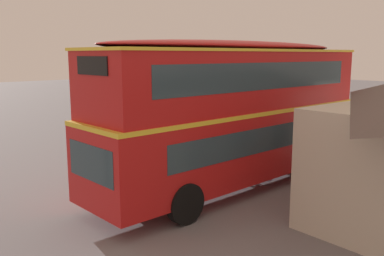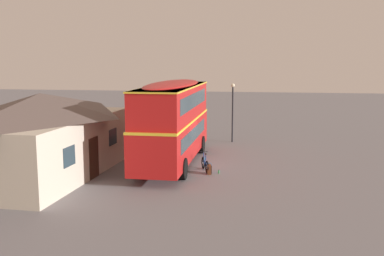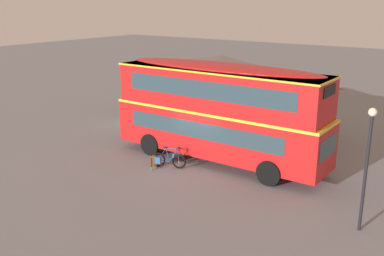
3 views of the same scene
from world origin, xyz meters
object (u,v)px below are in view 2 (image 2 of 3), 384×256
(double_decker_bus, at_px, (173,119))
(touring_bicycle, at_px, (206,165))
(water_bottle_green_metal, at_px, (219,172))
(street_lamp, at_px, (233,106))
(backpack_on_ground, at_px, (209,169))

(double_decker_bus, height_order, touring_bicycle, double_decker_bus)
(touring_bicycle, xyz_separation_m, water_bottle_green_metal, (-0.35, -0.75, -0.28))
(street_lamp, bearing_deg, double_decker_bus, 159.13)
(double_decker_bus, bearing_deg, backpack_on_ground, -131.44)
(touring_bicycle, relative_size, water_bottle_green_metal, 7.80)
(touring_bicycle, height_order, backpack_on_ground, touring_bicycle)
(double_decker_bus, relative_size, street_lamp, 2.48)
(double_decker_bus, xyz_separation_m, backpack_on_ground, (-2.07, -2.34, -2.36))
(double_decker_bus, bearing_deg, street_lamp, -20.87)
(street_lamp, bearing_deg, touring_bicycle, 175.03)
(double_decker_bus, bearing_deg, water_bottle_green_metal, -123.23)
(water_bottle_green_metal, height_order, street_lamp, street_lamp)
(street_lamp, bearing_deg, water_bottle_green_metal, 179.79)
(water_bottle_green_metal, bearing_deg, street_lamp, -0.21)
(touring_bicycle, bearing_deg, water_bottle_green_metal, -114.95)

